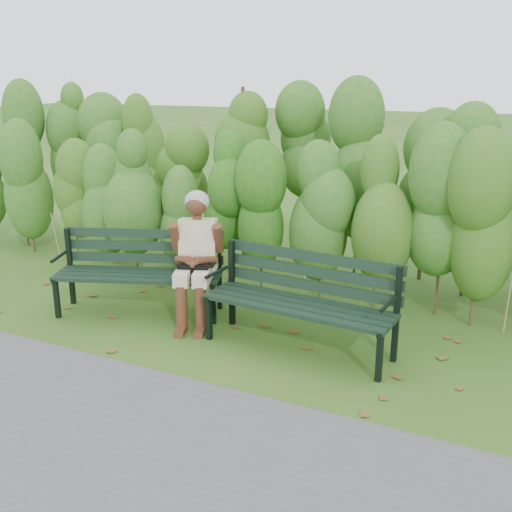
% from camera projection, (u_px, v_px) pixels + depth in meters
% --- Properties ---
extents(ground, '(80.00, 80.00, 0.00)m').
position_uv_depth(ground, '(241.00, 338.00, 5.91)').
color(ground, '#2B5118').
extents(footpath, '(60.00, 2.50, 0.01)m').
position_uv_depth(footpath, '(90.00, 461.00, 4.01)').
color(footpath, '#474749').
rests_on(footpath, ground).
extents(hedge_band, '(11.04, 1.67, 2.42)m').
position_uv_depth(hedge_band, '(311.00, 182.00, 7.15)').
color(hedge_band, '#47381E').
rests_on(hedge_band, ground).
extents(leaf_litter, '(5.50, 2.27, 0.01)m').
position_uv_depth(leaf_litter, '(308.00, 352.00, 5.60)').
color(leaf_litter, brown).
rests_on(leaf_litter, ground).
extents(bench_left, '(1.85, 1.15, 0.88)m').
position_uv_depth(bench_left, '(141.00, 265.00, 6.47)').
color(bench_left, black).
rests_on(bench_left, ground).
extents(bench_right, '(1.83, 0.70, 0.90)m').
position_uv_depth(bench_right, '(303.00, 294.00, 5.58)').
color(bench_right, black).
rests_on(bench_right, ground).
extents(seated_woman, '(0.63, 0.87, 1.36)m').
position_uv_depth(seated_woman, '(196.00, 250.00, 6.17)').
color(seated_woman, beige).
rests_on(seated_woman, ground).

